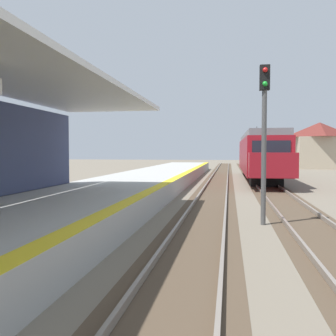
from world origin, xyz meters
name	(u,v)px	position (x,y,z in m)	size (l,w,h in m)	color
station_platform	(55,216)	(-2.50, 16.00, 0.45)	(5.00, 80.00, 0.91)	#A8A8A3
track_pair_nearest_platform	(207,212)	(1.90, 20.00, 0.05)	(2.34, 120.00, 0.16)	#4C3D2D
track_pair_middle	(297,214)	(5.30, 20.00, 0.05)	(2.34, 120.00, 0.16)	#4C3D2D
approaching_train	(260,154)	(5.30, 37.85, 2.18)	(2.93, 19.60, 4.76)	maroon
rail_signal_post	(264,127)	(3.87, 17.93, 3.19)	(0.32, 0.34, 5.20)	#4C4C4C
distant_trackside_house	(319,145)	(15.05, 59.92, 3.34)	(6.60, 5.28, 6.40)	tan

